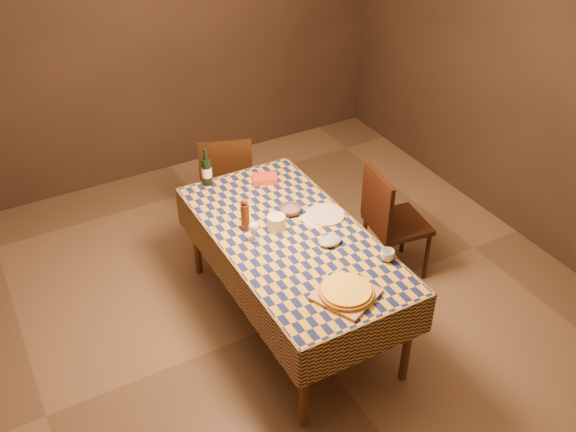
{
  "coord_description": "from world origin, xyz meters",
  "views": [
    {
      "loc": [
        -1.67,
        -2.96,
        3.34
      ],
      "look_at": [
        0.0,
        0.05,
        0.9
      ],
      "focal_mm": 40.0,
      "sensor_mm": 36.0,
      "label": 1
    }
  ],
  "objects_px": {
    "dining_table": "(292,245)",
    "chair_far": "(226,179)",
    "white_plate": "(325,215)",
    "chair_right": "(389,218)",
    "cutting_board": "(346,294)",
    "pizza": "(346,291)",
    "wine_bottle": "(207,171)",
    "bowl": "(290,210)"
  },
  "relations": [
    {
      "from": "cutting_board",
      "to": "white_plate",
      "type": "height_order",
      "value": "cutting_board"
    },
    {
      "from": "chair_far",
      "to": "bowl",
      "type": "bearing_deg",
      "value": -87.04
    },
    {
      "from": "pizza",
      "to": "white_plate",
      "type": "height_order",
      "value": "pizza"
    },
    {
      "from": "dining_table",
      "to": "chair_right",
      "type": "xyz_separation_m",
      "value": [
        0.91,
        0.12,
        -0.17
      ]
    },
    {
      "from": "white_plate",
      "to": "pizza",
      "type": "bearing_deg",
      "value": -113.19
    },
    {
      "from": "chair_far",
      "to": "cutting_board",
      "type": "bearing_deg",
      "value": -92.23
    },
    {
      "from": "white_plate",
      "to": "chair_right",
      "type": "relative_size",
      "value": 0.29
    },
    {
      "from": "dining_table",
      "to": "bowl",
      "type": "bearing_deg",
      "value": 63.24
    },
    {
      "from": "chair_right",
      "to": "white_plate",
      "type": "bearing_deg",
      "value": -177.01
    },
    {
      "from": "dining_table",
      "to": "white_plate",
      "type": "relative_size",
      "value": 6.87
    },
    {
      "from": "white_plate",
      "to": "cutting_board",
      "type": "bearing_deg",
      "value": -113.19
    },
    {
      "from": "pizza",
      "to": "bowl",
      "type": "xyz_separation_m",
      "value": [
        0.13,
        0.9,
        -0.01
      ]
    },
    {
      "from": "cutting_board",
      "to": "pizza",
      "type": "relative_size",
      "value": 0.81
    },
    {
      "from": "pizza",
      "to": "chair_far",
      "type": "bearing_deg",
      "value": 87.77
    },
    {
      "from": "white_plate",
      "to": "bowl",
      "type": "bearing_deg",
      "value": 142.83
    },
    {
      "from": "wine_bottle",
      "to": "white_plate",
      "type": "xyz_separation_m",
      "value": [
        0.55,
        -0.78,
        -0.1
      ]
    },
    {
      "from": "dining_table",
      "to": "chair_far",
      "type": "relative_size",
      "value": 1.98
    },
    {
      "from": "cutting_board",
      "to": "white_plate",
      "type": "bearing_deg",
      "value": 66.81
    },
    {
      "from": "dining_table",
      "to": "bowl",
      "type": "xyz_separation_m",
      "value": [
        0.12,
        0.24,
        0.1
      ]
    },
    {
      "from": "pizza",
      "to": "wine_bottle",
      "type": "distance_m",
      "value": 1.55
    },
    {
      "from": "bowl",
      "to": "chair_far",
      "type": "height_order",
      "value": "chair_far"
    },
    {
      "from": "dining_table",
      "to": "chair_far",
      "type": "height_order",
      "value": "chair_far"
    },
    {
      "from": "bowl",
      "to": "chair_right",
      "type": "distance_m",
      "value": 0.84
    },
    {
      "from": "pizza",
      "to": "chair_far",
      "type": "xyz_separation_m",
      "value": [
        0.07,
        1.9,
        -0.28
      ]
    },
    {
      "from": "cutting_board",
      "to": "pizza",
      "type": "height_order",
      "value": "pizza"
    },
    {
      "from": "pizza",
      "to": "wine_bottle",
      "type": "relative_size",
      "value": 1.35
    },
    {
      "from": "cutting_board",
      "to": "chair_far",
      "type": "distance_m",
      "value": 1.92
    },
    {
      "from": "pizza",
      "to": "white_plate",
      "type": "xyz_separation_m",
      "value": [
        0.32,
        0.75,
        -0.03
      ]
    },
    {
      "from": "cutting_board",
      "to": "chair_right",
      "type": "distance_m",
      "value": 1.23
    },
    {
      "from": "white_plate",
      "to": "chair_right",
      "type": "height_order",
      "value": "chair_right"
    },
    {
      "from": "wine_bottle",
      "to": "chair_right",
      "type": "height_order",
      "value": "wine_bottle"
    },
    {
      "from": "dining_table",
      "to": "cutting_board",
      "type": "distance_m",
      "value": 0.67
    },
    {
      "from": "cutting_board",
      "to": "wine_bottle",
      "type": "xyz_separation_m",
      "value": [
        -0.23,
        1.53,
        0.1
      ]
    },
    {
      "from": "wine_bottle",
      "to": "white_plate",
      "type": "distance_m",
      "value": 0.96
    },
    {
      "from": "wine_bottle",
      "to": "dining_table",
      "type": "bearing_deg",
      "value": -74.85
    },
    {
      "from": "dining_table",
      "to": "white_plate",
      "type": "height_order",
      "value": "white_plate"
    },
    {
      "from": "pizza",
      "to": "chair_far",
      "type": "distance_m",
      "value": 1.92
    },
    {
      "from": "wine_bottle",
      "to": "chair_far",
      "type": "bearing_deg",
      "value": 51.04
    },
    {
      "from": "dining_table",
      "to": "bowl",
      "type": "distance_m",
      "value": 0.28
    },
    {
      "from": "chair_far",
      "to": "pizza",
      "type": "bearing_deg",
      "value": -92.23
    },
    {
      "from": "white_plate",
      "to": "chair_far",
      "type": "xyz_separation_m",
      "value": [
        -0.25,
        1.15,
        -0.26
      ]
    },
    {
      "from": "dining_table",
      "to": "pizza",
      "type": "relative_size",
      "value": 4.6
    }
  ]
}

